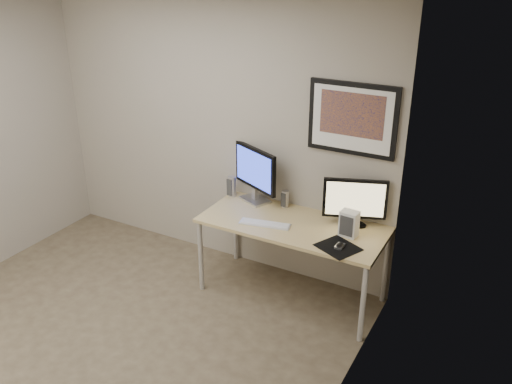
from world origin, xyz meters
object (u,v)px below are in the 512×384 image
framed_art (352,119)px  speaker_left (232,186)px  monitor_large (255,172)px  fan_unit (349,224)px  desk (293,230)px  keyboard (265,224)px  speaker_right (285,199)px  monitor_tv (355,201)px

framed_art → speaker_left: (-1.10, -0.09, -0.79)m
framed_art → monitor_large: size_ratio=1.41×
speaker_left → fan_unit: size_ratio=0.90×
desk → keyboard: bearing=-145.5°
framed_art → monitor_large: framed_art is taller
desk → framed_art: size_ratio=2.13×
speaker_right → desk: bearing=-48.0°
monitor_tv → speaker_left: 1.22m
desk → monitor_tv: size_ratio=3.12×
speaker_right → keyboard: size_ratio=0.36×
speaker_right → monitor_large: bearing=-172.2°
desk → speaker_left: bearing=162.2°
fan_unit → desk: bearing=-172.0°
monitor_large → framed_art: bearing=30.6°
framed_art → speaker_left: framed_art is taller
framed_art → fan_unit: size_ratio=3.43×
framed_art → speaker_left: size_ratio=3.80×
keyboard → fan_unit: size_ratio=2.01×
desk → speaker_right: size_ratio=10.06×
monitor_tv → speaker_right: size_ratio=3.22×
speaker_right → fan_unit: 0.73m
fan_unit → speaker_right: bearing=166.2°
speaker_left → keyboard: (0.55, -0.38, -0.09)m
speaker_right → fan_unit: size_ratio=0.73×
monitor_large → speaker_left: 0.31m
speaker_left → speaker_right: size_ratio=1.24×
framed_art → fan_unit: 0.85m
keyboard → fan_unit: 0.72m
framed_art → keyboard: bearing=-139.5°
speaker_left → framed_art: bearing=12.6°
monitor_tv → speaker_left: bearing=158.9°
framed_art → speaker_right: size_ratio=4.72×
desk → monitor_tv: monitor_tv is taller
monitor_tv → speaker_right: monitor_tv is taller
monitor_tv → speaker_right: bearing=156.2°
keyboard → speaker_left: bearing=134.2°
monitor_large → fan_unit: monitor_large is taller
fan_unit → framed_art: bearing=120.0°
desk → speaker_left: 0.81m
monitor_large → speaker_right: monitor_large is taller
desk → framed_art: 1.07m
monitor_tv → speaker_right: 0.68m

